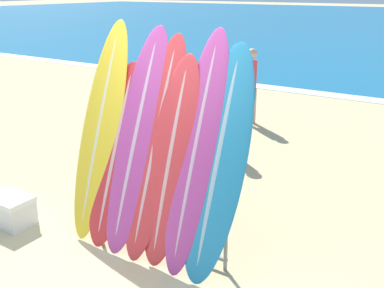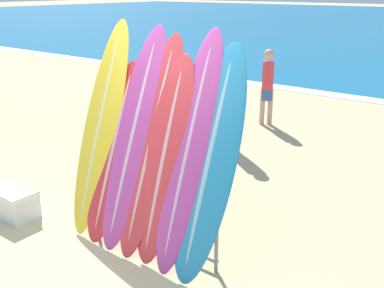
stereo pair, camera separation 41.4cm
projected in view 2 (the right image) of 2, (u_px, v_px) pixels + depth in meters
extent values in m
plane|color=tan|center=(91.00, 266.00, 4.67)|extent=(160.00, 160.00, 0.00)
cube|color=white|center=(367.00, 99.00, 11.57)|extent=(120.00, 0.60, 0.01)
cylinder|color=gray|center=(93.00, 184.00, 5.48)|extent=(0.04, 0.04, 0.94)
cylinder|color=gray|center=(217.00, 231.00, 4.43)|extent=(0.04, 0.04, 0.94)
cylinder|color=gray|center=(147.00, 168.00, 4.81)|extent=(1.87, 0.04, 0.04)
cylinder|color=gray|center=(149.00, 233.00, 5.07)|extent=(1.87, 0.04, 0.04)
ellipsoid|color=yellow|center=(101.00, 128.00, 5.20)|extent=(0.54, 0.97, 2.42)
ellipsoid|color=beige|center=(101.00, 128.00, 5.20)|extent=(0.10, 0.94, 2.33)
ellipsoid|color=red|center=(114.00, 152.00, 5.07)|extent=(0.57, 0.85, 1.98)
ellipsoid|color=#D19A9C|center=(114.00, 152.00, 5.07)|extent=(0.10, 0.83, 1.91)
ellipsoid|color=#B23D8E|center=(134.00, 138.00, 4.91)|extent=(0.58, 1.02, 2.38)
ellipsoid|color=#CAA1BE|center=(134.00, 138.00, 4.91)|extent=(0.10, 1.00, 2.29)
ellipsoid|color=red|center=(151.00, 146.00, 4.76)|extent=(0.53, 0.98, 2.31)
ellipsoid|color=#D59E9F|center=(151.00, 146.00, 4.76)|extent=(0.10, 0.95, 2.22)
ellipsoid|color=red|center=(165.00, 160.00, 4.62)|extent=(0.54, 0.81, 2.13)
ellipsoid|color=#D59E9F|center=(165.00, 160.00, 4.62)|extent=(0.10, 0.79, 2.05)
ellipsoid|color=#B23D8E|center=(189.00, 152.00, 4.46)|extent=(0.49, 0.97, 2.39)
ellipsoid|color=#CAA1BE|center=(189.00, 152.00, 4.46)|extent=(0.09, 0.95, 2.30)
ellipsoid|color=teal|center=(209.00, 164.00, 4.33)|extent=(0.60, 0.90, 2.27)
ellipsoid|color=#98BACC|center=(209.00, 164.00, 4.33)|extent=(0.11, 0.88, 2.18)
cylinder|color=#846047|center=(233.00, 127.00, 7.97)|extent=(0.11, 0.11, 0.81)
cylinder|color=#846047|center=(224.00, 125.00, 8.06)|extent=(0.11, 0.11, 0.81)
cube|color=#CC4C3D|center=(229.00, 111.00, 7.92)|extent=(0.24, 0.15, 0.24)
cube|color=gold|center=(229.00, 86.00, 7.78)|extent=(0.26, 0.17, 0.63)
sphere|color=#846047|center=(230.00, 59.00, 7.62)|extent=(0.23, 0.23, 0.23)
cylinder|color=tan|center=(262.00, 107.00, 9.39)|extent=(0.10, 0.10, 0.75)
cylinder|color=tan|center=(270.00, 107.00, 9.37)|extent=(0.10, 0.10, 0.75)
cube|color=#385693|center=(267.00, 95.00, 9.29)|extent=(0.25, 0.21, 0.22)
cube|color=#DB3842|center=(268.00, 76.00, 9.16)|extent=(0.27, 0.23, 0.58)
sphere|color=tan|center=(269.00, 54.00, 9.02)|extent=(0.21, 0.21, 0.21)
cube|color=silver|center=(16.00, 206.00, 5.64)|extent=(0.54, 0.37, 0.30)
cube|color=white|center=(14.00, 192.00, 5.58)|extent=(0.56, 0.38, 0.07)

